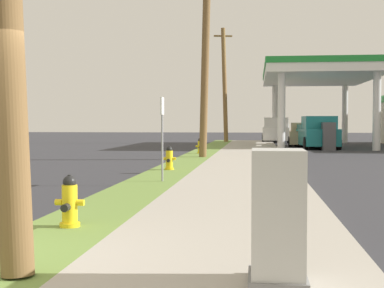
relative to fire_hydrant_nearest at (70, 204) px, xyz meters
name	(u,v)px	position (x,y,z in m)	size (l,w,h in m)	color
sidewalk_slab	(220,285)	(2.30, -2.35, -0.39)	(3.20, 80.00, 0.12)	#A8A093
fire_hydrant_nearest	(70,204)	(0.00, 0.00, 0.00)	(0.42, 0.38, 0.74)	yellow
fire_hydrant_second	(169,159)	(-0.07, 9.42, 0.00)	(0.42, 0.38, 0.74)	yellow
fire_hydrant_third	(200,147)	(-0.02, 18.39, 0.00)	(0.42, 0.37, 0.74)	yellow
utility_pole_midground	(206,45)	(0.49, 15.64, 4.41)	(0.91, 1.27, 9.30)	brown
utility_pole_background	(225,84)	(0.23, 34.18, 4.06)	(1.39, 0.45, 8.61)	olive
utility_cabinet	(278,221)	(2.84, -2.42, 0.25)	(0.54, 0.63, 1.24)	slate
street_sign_post	(162,121)	(0.29, 6.09, 1.19)	(0.05, 0.36, 2.12)	gray
car_tan_by_near_pump	(303,135)	(5.77, 30.04, 0.28)	(2.14, 4.59, 1.57)	tan
truck_teal_at_forecourt	(316,133)	(6.33, 26.98, 0.47)	(2.41, 5.51, 1.97)	#197075
truck_white_on_apron	(277,131)	(4.28, 36.97, 0.47)	(2.44, 5.52, 1.97)	white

